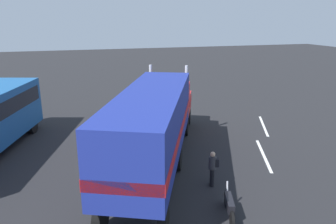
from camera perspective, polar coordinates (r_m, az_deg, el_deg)
ground_plane at (r=22.18m, az=0.64°, el=-2.91°), size 120.00×120.00×0.00m
lane_stripe_near at (r=18.78m, az=16.38°, el=-7.23°), size 4.12×1.84×0.01m
lane_stripe_mid at (r=23.71m, az=16.38°, el=-2.31°), size 4.04×2.03×0.01m
semi_truck at (r=15.76m, az=-2.11°, el=-1.30°), size 13.92×8.13×4.50m
person_bystander at (r=14.73m, az=7.84°, el=-9.56°), size 0.39×0.48×1.63m
motorcycle at (r=12.90m, az=10.67°, el=-15.80°), size 2.03×0.77×1.12m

